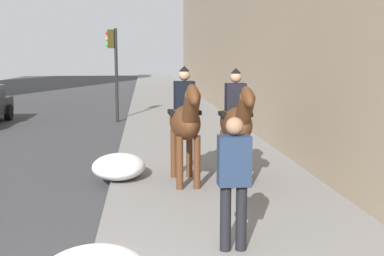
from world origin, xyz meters
The scene contains 5 objects.
mounted_horse_near centered at (5.30, -1.45, 1.36)m, with size 2.15×0.65×2.25m.
mounted_horse_far centered at (5.29, -2.43, 1.32)m, with size 2.15×0.61×2.21m.
pedestrian_greeting centered at (2.06, -1.77, 1.10)m, with size 0.27×0.40×1.70m.
traffic_light_near_curb centered at (15.11, 0.45, 2.42)m, with size 0.20×0.44×3.60m.
snow_pile_far centered at (5.87, -0.15, 0.36)m, with size 1.38×1.06×0.48m, color white.
Camera 1 is at (-3.65, -0.67, 2.56)m, focal length 44.90 mm.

